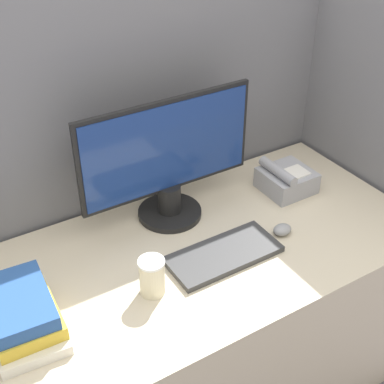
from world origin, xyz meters
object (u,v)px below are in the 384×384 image
(keyboard, at_px, (224,254))
(monitor, at_px, (168,163))
(mouse, at_px, (282,230))
(coffee_cup, at_px, (152,276))
(desk_telephone, at_px, (286,180))
(book_stack, at_px, (21,314))

(keyboard, bearing_deg, monitor, 96.82)
(mouse, distance_m, coffee_cup, 0.50)
(monitor, xyz_separation_m, mouse, (0.27, -0.29, -0.19))
(monitor, bearing_deg, desk_telephone, -11.63)
(keyboard, relative_size, book_stack, 1.16)
(mouse, bearing_deg, keyboard, 178.33)
(monitor, relative_size, desk_telephone, 3.47)
(monitor, height_order, book_stack, monitor)
(monitor, distance_m, desk_telephone, 0.49)
(keyboard, bearing_deg, coffee_cup, -175.98)
(monitor, distance_m, book_stack, 0.66)
(mouse, height_order, book_stack, book_stack)
(coffee_cup, bearing_deg, mouse, 1.36)
(desk_telephone, bearing_deg, book_stack, -171.62)
(monitor, bearing_deg, keyboard, -83.18)
(monitor, relative_size, book_stack, 2.00)
(book_stack, bearing_deg, desk_telephone, 8.38)
(keyboard, distance_m, coffee_cup, 0.27)
(desk_telephone, bearing_deg, monitor, 168.37)
(monitor, bearing_deg, book_stack, -157.51)
(desk_telephone, bearing_deg, keyboard, -154.79)
(monitor, xyz_separation_m, desk_telephone, (0.45, -0.09, -0.17))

